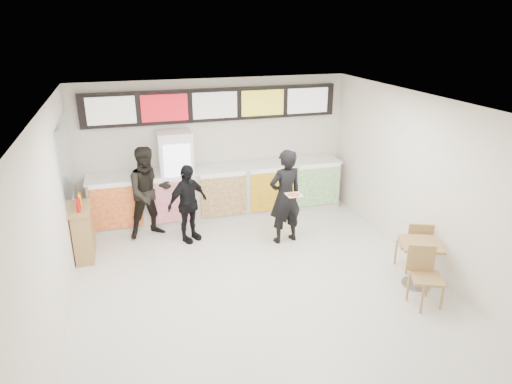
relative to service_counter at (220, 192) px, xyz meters
name	(u,v)px	position (x,y,z in m)	size (l,w,h in m)	color
floor	(261,288)	(0.00, -3.09, -0.57)	(7.00, 7.00, 0.00)	beige
ceiling	(262,106)	(0.00, -3.09, 2.43)	(7.00, 7.00, 0.00)	white
wall_back	(215,147)	(0.00, 0.41, 0.93)	(6.00, 6.00, 0.00)	silver
wall_left	(52,228)	(-3.00, -3.09, 0.93)	(7.00, 7.00, 0.00)	silver
wall_right	(429,185)	(3.00, -3.09, 0.93)	(7.00, 7.00, 0.00)	silver
service_counter	(220,192)	(0.00, 0.00, 0.00)	(5.56, 0.77, 1.14)	silver
menu_board	(215,105)	(0.00, 0.32, 1.88)	(5.50, 0.14, 0.70)	black
drinks_fridge	(177,177)	(-0.93, 0.02, 0.43)	(0.70, 0.67, 2.00)	white
mirror_panel	(66,160)	(-2.99, -0.64, 1.18)	(0.01, 2.00, 1.50)	#B2B7BF
customer_main	(285,197)	(0.95, -1.57, 0.37)	(0.69, 0.45, 1.89)	black
customer_left	(149,192)	(-1.56, -0.54, 0.36)	(0.91, 0.71, 1.87)	black
customer_mid	(188,204)	(-0.86, -1.00, 0.22)	(0.92, 0.38, 1.58)	black
pizza_slice	(294,194)	(0.95, -2.02, 0.58)	(0.36, 0.36, 0.02)	beige
cafe_table	(419,256)	(2.50, -3.74, -0.03)	(1.04, 1.64, 0.93)	#A47F4B
condiment_ledge	(83,232)	(-2.82, -1.11, -0.07)	(0.36, 0.88, 1.17)	#A47F4B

